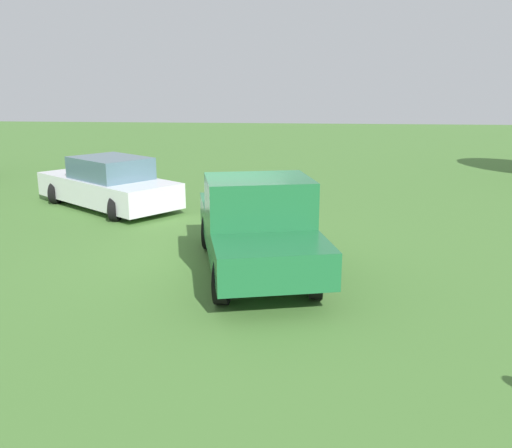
% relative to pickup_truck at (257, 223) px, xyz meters
% --- Properties ---
extents(ground_plane, '(80.00, 80.00, 0.00)m').
position_rel_pickup_truck_xyz_m(ground_plane, '(-0.63, -0.81, -0.94)').
color(ground_plane, '#477533').
extents(pickup_truck, '(5.05, 2.96, 1.82)m').
position_rel_pickup_truck_xyz_m(pickup_truck, '(0.00, 0.00, 0.00)').
color(pickup_truck, black).
rests_on(pickup_truck, ground_plane).
extents(sedan_near, '(4.30, 4.88, 1.46)m').
position_rel_pickup_truck_xyz_m(sedan_near, '(-5.08, -4.77, -0.27)').
color(sedan_near, black).
rests_on(sedan_near, ground_plane).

